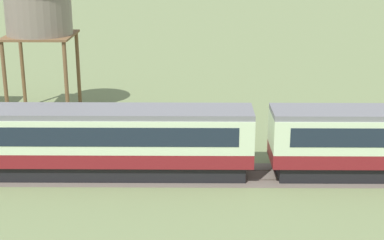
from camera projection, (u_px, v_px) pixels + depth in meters
name	position (u px, v px, depth m)	size (l,w,h in m)	color
ground_plane	(113.00, 172.00, 33.81)	(600.00, 600.00, 0.00)	#707F51
passenger_train	(67.00, 139.00, 32.87)	(66.11, 2.88, 3.91)	maroon
railway_track	(147.00, 175.00, 33.48)	(131.72, 3.60, 0.04)	#665B51
water_tower	(39.00, 13.00, 42.41)	(4.98, 4.98, 9.55)	brown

